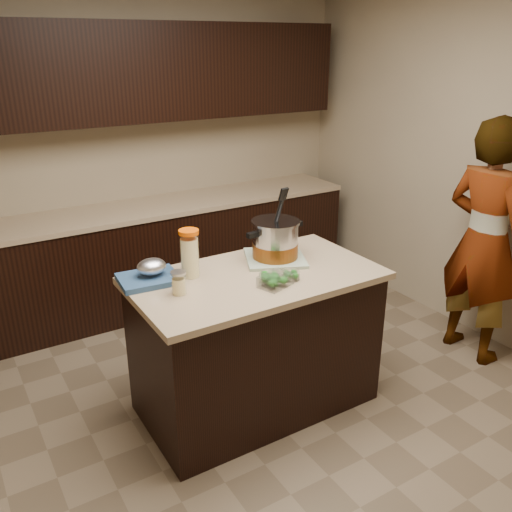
{
  "coord_description": "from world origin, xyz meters",
  "views": [
    {
      "loc": [
        -1.52,
        -2.48,
        2.17
      ],
      "look_at": [
        0.0,
        0.0,
        1.02
      ],
      "focal_mm": 38.0,
      "sensor_mm": 36.0,
      "label": 1
    }
  ],
  "objects_px": {
    "stock_pot": "(275,242)",
    "lemonade_pitcher": "(190,255)",
    "person": "(484,242)",
    "island": "(256,341)"
  },
  "relations": [
    {
      "from": "island",
      "to": "lemonade_pitcher",
      "type": "xyz_separation_m",
      "value": [
        -0.33,
        0.18,
        0.58
      ]
    },
    {
      "from": "island",
      "to": "stock_pot",
      "type": "bearing_deg",
      "value": 32.21
    },
    {
      "from": "stock_pot",
      "to": "island",
      "type": "bearing_deg",
      "value": -153.08
    },
    {
      "from": "island",
      "to": "stock_pot",
      "type": "height_order",
      "value": "stock_pot"
    },
    {
      "from": "person",
      "to": "stock_pot",
      "type": "bearing_deg",
      "value": 73.06
    },
    {
      "from": "stock_pot",
      "to": "lemonade_pitcher",
      "type": "height_order",
      "value": "stock_pot"
    },
    {
      "from": "lemonade_pitcher",
      "to": "person",
      "type": "height_order",
      "value": "person"
    },
    {
      "from": "lemonade_pitcher",
      "to": "person",
      "type": "xyz_separation_m",
      "value": [
        2.03,
        -0.47,
        -0.16
      ]
    },
    {
      "from": "stock_pot",
      "to": "lemonade_pitcher",
      "type": "bearing_deg",
      "value": 170.6
    },
    {
      "from": "stock_pot",
      "to": "person",
      "type": "distance_m",
      "value": 1.54
    }
  ]
}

